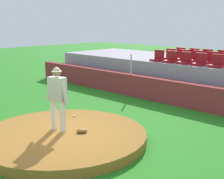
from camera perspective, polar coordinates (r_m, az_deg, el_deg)
ground_plane at (r=8.86m, az=-8.76°, el=-9.17°), size 60.00×60.00×0.00m
pitchers_mound at (r=8.81m, az=-8.79°, el=-8.41°), size 4.55×4.55×0.25m
pitcher at (r=8.65m, az=-9.85°, el=-0.79°), size 0.84×0.32×1.79m
baseball at (r=10.08m, az=-6.89°, el=-4.72°), size 0.07×0.07×0.07m
fielding_glove at (r=8.65m, az=-5.47°, el=-7.44°), size 0.34×0.36×0.11m
brick_barrier at (r=12.58m, az=11.34°, el=-0.59°), size 17.29×0.40×0.94m
fence_post_left at (r=13.78m, az=3.47°, el=4.61°), size 0.06×0.06×0.89m
bleacher_platform at (r=14.81m, az=17.10°, el=2.06°), size 15.82×4.03×1.47m
stadium_chair_0 at (r=14.36m, az=8.30°, el=5.75°), size 0.48×0.44×0.50m
stadium_chair_1 at (r=13.92m, az=10.62°, el=5.46°), size 0.48×0.44×0.50m
stadium_chair_2 at (r=13.57m, az=13.04°, el=5.19°), size 0.48×0.44×0.50m
stadium_chair_3 at (r=13.24m, az=15.62°, el=4.88°), size 0.48×0.44×0.50m
stadium_chair_4 at (r=12.91m, az=18.40°, el=4.54°), size 0.48×0.44×0.50m
stadium_chair_6 at (r=15.09m, az=10.37°, el=5.98°), size 0.48×0.44×0.50m
stadium_chair_7 at (r=14.70m, az=12.74°, el=5.72°), size 0.48×0.44×0.50m
stadium_chair_8 at (r=14.32m, az=15.05°, el=5.44°), size 0.48×0.44×0.50m
stadium_chair_9 at (r=14.00m, az=17.52°, el=5.15°), size 0.48×0.44×0.50m
stadium_chair_12 at (r=15.83m, az=12.11°, el=6.19°), size 0.48×0.44×0.50m
stadium_chair_13 at (r=15.45m, az=14.45°, el=5.94°), size 0.48×0.44×0.50m
stadium_chair_14 at (r=15.15m, az=16.68°, el=5.69°), size 0.48×0.44×0.50m
stadium_chair_15 at (r=14.83m, az=19.19°, el=5.40°), size 0.48×0.44×0.50m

